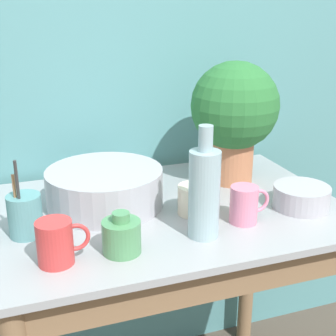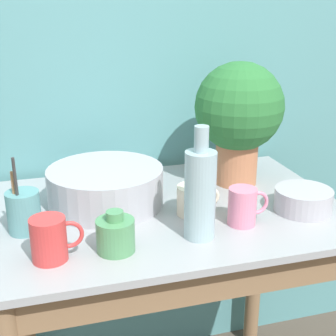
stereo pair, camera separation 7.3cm
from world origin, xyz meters
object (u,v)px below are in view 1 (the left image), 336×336
bottle_tall (204,192)px  mug_red (56,242)px  mug_pink (245,204)px  mug_cream (195,199)px  bowl_small_steel (301,197)px  bowl_wash_large (105,188)px  utensil_cup (25,215)px  bottle_short (122,236)px  potted_plant (234,112)px

bottle_tall → mug_red: 0.37m
mug_pink → mug_red: size_ratio=0.94×
mug_cream → bowl_small_steel: mug_cream is taller
bowl_wash_large → mug_pink: 0.40m
bowl_wash_large → bottle_tall: bearing=-53.9°
mug_pink → utensil_cup: (-0.56, 0.11, 0.00)m
bowl_small_steel → bottle_short: bearing=-171.9°
potted_plant → mug_cream: 0.34m
potted_plant → mug_cream: bearing=-137.9°
bottle_tall → bottle_short: bearing=-176.6°
utensil_cup → bowl_small_steel: bearing=-6.3°
bowl_wash_large → mug_pink: (0.33, -0.23, -0.00)m
bottle_short → bowl_small_steel: 0.56m
potted_plant → bowl_small_steel: bearing=-69.6°
utensil_cup → bowl_wash_large: bearing=27.1°
mug_pink → utensil_cup: size_ratio=0.54×
bottle_tall → mug_cream: (0.03, 0.13, -0.08)m
mug_red → utensil_cup: (-0.06, 0.16, 0.00)m
potted_plant → bottle_short: (-0.46, -0.33, -0.19)m
bottle_short → mug_red: mug_red is taller
potted_plant → mug_red: (-0.61, -0.33, -0.18)m
bottle_short → bowl_small_steel: bearing=8.1°
bowl_wash_large → mug_red: size_ratio=2.76×
bowl_wash_large → mug_pink: bearing=-35.1°
utensil_cup → bottle_short: bearing=-38.0°
bottle_tall → mug_cream: bottle_tall is taller
potted_plant → utensil_cup: potted_plant is taller
mug_red → mug_cream: (0.40, 0.14, -0.01)m
bottle_tall → bowl_small_steel: bearing=11.1°
utensil_cup → mug_pink: bearing=-11.6°
mug_cream → potted_plant: bearing=42.1°
mug_red → bowl_small_steel: 0.71m
potted_plant → utensil_cup: size_ratio=1.85×
bottle_tall → bowl_small_steel: (0.34, 0.07, -0.09)m
mug_cream → utensil_cup: utensil_cup is taller
bottle_tall → bowl_small_steel: size_ratio=1.78×
potted_plant → mug_cream: size_ratio=3.17×
bottle_tall → potted_plant: bearing=53.2°
bowl_wash_large → mug_red: bowl_wash_large is taller
potted_plant → bowl_wash_large: bearing=-172.9°
bowl_small_steel → mug_pink: bearing=-171.3°
utensil_cup → mug_cream: bearing=-2.4°
bowl_wash_large → mug_cream: 0.26m
mug_red → bowl_small_steel: size_ratio=0.75×
potted_plant → utensil_cup: 0.71m
bowl_small_steel → bottle_tall: bearing=-168.9°
bottle_short → mug_red: (-0.15, 0.00, 0.01)m
bottle_short → potted_plant: bearing=36.2°
bottle_tall → mug_red: bottle_tall is taller
bowl_wash_large → bowl_small_steel: (0.53, -0.20, -0.02)m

